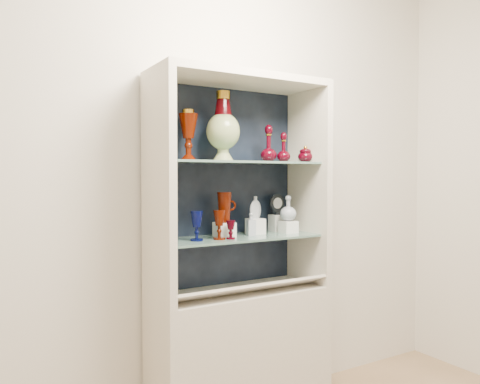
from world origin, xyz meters
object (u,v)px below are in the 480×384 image
ruby_decanter_a (269,141)px  ruby_decanter_b (284,146)px  pedestal_lamp_right (188,135)px  clear_square_bottle (251,224)px  pedestal_lamp_left (161,134)px  cobalt_goblet (197,226)px  clear_round_decanter (288,209)px  lidded_bowl (305,154)px  enamel_urn (223,126)px  flat_flask (255,207)px  cameo_medallion (277,204)px  ruby_pitcher (224,207)px  ruby_goblet_small (231,230)px  ruby_goblet_tall (219,225)px

ruby_decanter_a → ruby_decanter_b: ruby_decanter_a is taller
pedestal_lamp_right → clear_square_bottle: pedestal_lamp_right is taller
pedestal_lamp_left → cobalt_goblet: pedestal_lamp_left is taller
ruby_decanter_a → clear_round_decanter: size_ratio=1.65×
pedestal_lamp_left → lidded_bowl: (0.88, -0.08, -0.09)m
ruby_decanter_a → ruby_decanter_b: size_ratio=1.31×
pedestal_lamp_right → enamel_urn: (0.19, -0.05, 0.05)m
pedestal_lamp_right → clear_round_decanter: (0.62, -0.07, -0.41)m
cobalt_goblet → flat_flask: bearing=12.0°
pedestal_lamp_right → cameo_medallion: 0.73m
pedestal_lamp_left → ruby_pitcher: bearing=-1.5°
ruby_goblet_small → cameo_medallion: size_ratio=0.77×
pedestal_lamp_right → enamel_urn: 0.20m
cobalt_goblet → flat_flask: size_ratio=1.16×
pedestal_lamp_left → lidded_bowl: bearing=-5.1°
ruby_goblet_small → ruby_pitcher: bearing=81.0°
ruby_decanter_a → cameo_medallion: bearing=37.9°
ruby_decanter_a → clear_square_bottle: size_ratio=1.85×
ruby_goblet_tall → lidded_bowl: bearing=1.3°
clear_round_decanter → ruby_goblet_small: bearing=-170.9°
clear_square_bottle → lidded_bowl: bearing=-6.7°
enamel_urn → flat_flask: enamel_urn is taller
ruby_decanter_a → flat_flask: (-0.06, 0.05, -0.38)m
ruby_goblet_tall → ruby_goblet_small: bearing=-15.7°
ruby_decanter_b → ruby_goblet_tall: size_ratio=1.17×
flat_flask → enamel_urn: bearing=168.5°
lidded_bowl → pedestal_lamp_right: bearing=171.6°
flat_flask → cameo_medallion: (0.20, 0.06, 0.01)m
ruby_decanter_a → cobalt_goblet: (-0.48, -0.04, -0.46)m
enamel_urn → clear_round_decanter: (0.43, -0.02, -0.47)m
ruby_goblet_small → pedestal_lamp_right: bearing=143.6°
ruby_decanter_b → clear_round_decanter: 0.37m
enamel_urn → ruby_decanter_b: size_ratio=2.09×
clear_round_decanter → cobalt_goblet: bearing=-176.4°
flat_flask → clear_round_decanter: size_ratio=0.92×
ruby_decanter_a → ruby_decanter_b: 0.10m
enamel_urn → clear_square_bottle: enamel_urn is taller
pedestal_lamp_left → cameo_medallion: size_ratio=2.08×
ruby_decanter_b → ruby_pitcher: 0.51m
ruby_goblet_tall → ruby_goblet_small: size_ratio=1.55×
ruby_goblet_small → lidded_bowl: bearing=3.3°
ruby_goblet_tall → clear_round_decanter: size_ratio=1.07×
ruby_decanter_b → clear_round_decanter: size_ratio=1.26×
ruby_pitcher → ruby_decanter_b: bearing=-1.5°
enamel_urn → ruby_decanter_a: enamel_urn is taller
pedestal_lamp_left → lidded_bowl: pedestal_lamp_left is taller
ruby_goblet_small → ruby_pitcher: ruby_pitcher is taller
ruby_pitcher → clear_square_bottle: bearing=-3.0°
pedestal_lamp_right → clear_square_bottle: (0.36, -0.06, -0.49)m
pedestal_lamp_left → ruby_goblet_small: 0.62m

